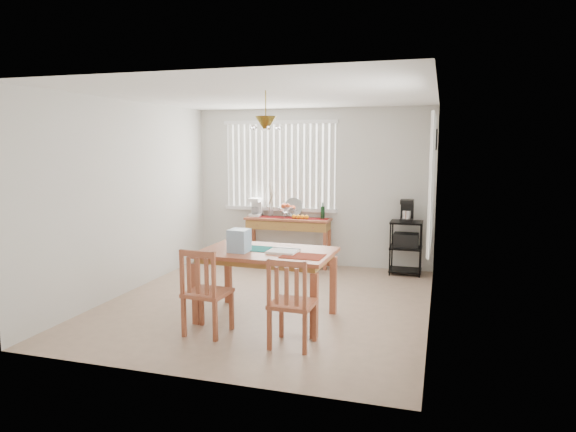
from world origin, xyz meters
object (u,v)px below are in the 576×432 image
(dining_table, at_px, (267,258))
(chair_left, at_px, (206,292))
(sideboard, at_px, (288,230))
(cart_items, at_px, (407,211))
(chair_right, at_px, (291,303))
(wire_cart, at_px, (406,242))

(dining_table, distance_m, chair_left, 0.84)
(sideboard, height_order, dining_table, dining_table)
(chair_left, bearing_deg, cart_items, 60.49)
(sideboard, height_order, chair_right, chair_right)
(wire_cart, xyz_separation_m, dining_table, (-1.39, -2.59, 0.21))
(chair_right, bearing_deg, sideboard, 107.19)
(sideboard, height_order, chair_left, chair_left)
(chair_left, relative_size, chair_right, 1.02)
(sideboard, xyz_separation_m, chair_right, (1.04, -3.36, -0.15))
(cart_items, relative_size, chair_right, 0.37)
(wire_cart, height_order, chair_right, chair_right)
(chair_left, xyz_separation_m, chair_right, (0.97, -0.07, -0.01))
(wire_cart, xyz_separation_m, cart_items, (-0.00, 0.01, 0.49))
(wire_cart, bearing_deg, chair_left, -119.58)
(wire_cart, relative_size, dining_table, 0.54)
(sideboard, relative_size, chair_right, 1.56)
(wire_cart, height_order, chair_left, chair_left)
(wire_cart, bearing_deg, sideboard, 179.13)
(sideboard, relative_size, chair_left, 1.52)
(dining_table, xyz_separation_m, chair_left, (-0.45, -0.66, -0.25))
(dining_table, distance_m, chair_right, 0.93)
(cart_items, bearing_deg, dining_table, -118.18)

